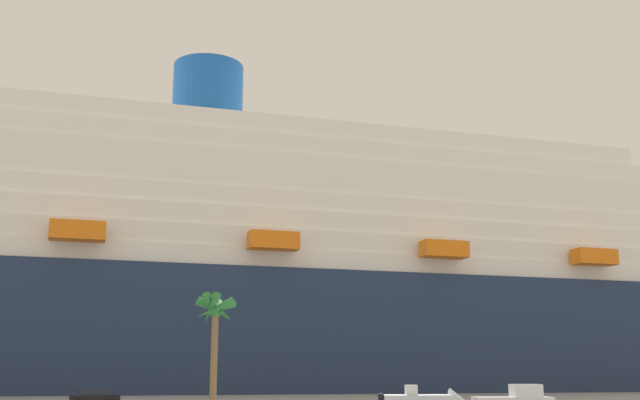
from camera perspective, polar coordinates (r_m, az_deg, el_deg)
name	(u,v)px	position (r m, az deg, el deg)	size (l,w,h in m)	color
ground_plane	(354,399)	(97.96, 2.50, -14.42)	(600.00, 600.00, 0.00)	gray
cruise_ship	(397,288)	(149.54, 5.68, -6.47)	(303.37, 62.10, 65.18)	#1E2D4C
palm_tree	(215,317)	(61.09, -7.69, -8.54)	(3.31, 3.14, 9.08)	brown
parked_car_black_coupe	(94,397)	(78.27, -16.28, -13.73)	(4.78, 2.73, 1.58)	black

